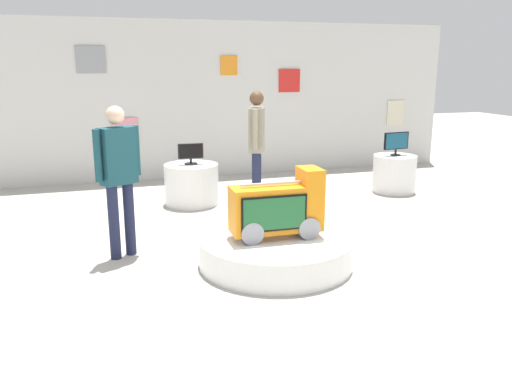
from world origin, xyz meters
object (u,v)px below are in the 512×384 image
(novelty_firetruck_tv, at_px, (278,210))
(shopper_browsing_rear, at_px, (119,171))
(tv_on_left_rear, at_px, (396,142))
(tv_on_center_rear, at_px, (191,153))
(display_pedestal_center_rear, at_px, (192,184))
(main_display_pedestal, at_px, (276,250))
(display_pedestal_left_rear, at_px, (394,174))
(shopper_browsing_near_truck, at_px, (257,143))

(novelty_firetruck_tv, relative_size, shopper_browsing_rear, 0.58)
(tv_on_left_rear, height_order, tv_on_center_rear, tv_on_left_rear)
(tv_on_left_rear, distance_m, display_pedestal_center_rear, 3.52)
(tv_on_left_rear, relative_size, shopper_browsing_rear, 0.28)
(novelty_firetruck_tv, xyz_separation_m, tv_on_center_rear, (-0.44, 2.81, 0.19))
(main_display_pedestal, xyz_separation_m, novelty_firetruck_tv, (0.02, -0.01, 0.46))
(novelty_firetruck_tv, relative_size, display_pedestal_left_rear, 1.37)
(display_pedestal_left_rear, bearing_deg, tv_on_center_rear, 176.35)
(novelty_firetruck_tv, xyz_separation_m, shopper_browsing_near_truck, (0.37, 1.96, 0.43))
(tv_on_left_rear, relative_size, display_pedestal_center_rear, 0.56)
(display_pedestal_left_rear, xyz_separation_m, tv_on_left_rear, (-0.00, -0.00, 0.54))
(display_pedestal_center_rear, height_order, tv_on_center_rear, tv_on_center_rear)
(tv_on_center_rear, distance_m, shopper_browsing_near_truck, 1.19)
(shopper_browsing_near_truck, distance_m, shopper_browsing_rear, 2.31)
(display_pedestal_center_rear, relative_size, tv_on_center_rear, 2.15)
(tv_on_center_rear, relative_size, shopper_browsing_near_truck, 0.22)
(shopper_browsing_near_truck, bearing_deg, tv_on_center_rear, 133.48)
(novelty_firetruck_tv, distance_m, shopper_browsing_rear, 1.81)
(display_pedestal_center_rear, height_order, shopper_browsing_near_truck, shopper_browsing_near_truck)
(main_display_pedestal, distance_m, display_pedestal_center_rear, 2.84)
(display_pedestal_center_rear, bearing_deg, novelty_firetruck_tv, -81.19)
(main_display_pedestal, height_order, shopper_browsing_near_truck, shopper_browsing_near_truck)
(shopper_browsing_near_truck, relative_size, shopper_browsing_rear, 1.04)
(main_display_pedestal, xyz_separation_m, shopper_browsing_near_truck, (0.39, 1.95, 0.89))
(novelty_firetruck_tv, bearing_deg, tv_on_center_rear, 98.82)
(novelty_firetruck_tv, height_order, shopper_browsing_rear, shopper_browsing_rear)
(shopper_browsing_near_truck, bearing_deg, novelty_firetruck_tv, -100.63)
(main_display_pedestal, relative_size, tv_on_left_rear, 3.55)
(tv_on_center_rear, bearing_deg, tv_on_left_rear, -3.72)
(main_display_pedestal, bearing_deg, shopper_browsing_rear, 155.03)
(main_display_pedestal, bearing_deg, tv_on_center_rear, 98.48)
(novelty_firetruck_tv, bearing_deg, main_display_pedestal, 159.75)
(novelty_firetruck_tv, xyz_separation_m, shopper_browsing_rear, (-1.60, 0.74, 0.39))
(novelty_firetruck_tv, xyz_separation_m, tv_on_left_rear, (3.03, 2.58, 0.25))
(display_pedestal_left_rear, bearing_deg, shopper_browsing_rear, -158.35)
(main_display_pedestal, xyz_separation_m, shopper_browsing_rear, (-1.58, 0.74, 0.84))
(display_pedestal_left_rear, bearing_deg, display_pedestal_center_rear, 176.29)
(shopper_browsing_near_truck, bearing_deg, display_pedestal_left_rear, 13.22)
(tv_on_left_rear, distance_m, shopper_browsing_near_truck, 2.74)
(tv_on_center_rear, distance_m, shopper_browsing_rear, 2.38)
(novelty_firetruck_tv, height_order, tv_on_left_rear, novelty_firetruck_tv)
(shopper_browsing_rear, bearing_deg, main_display_pedestal, -24.97)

